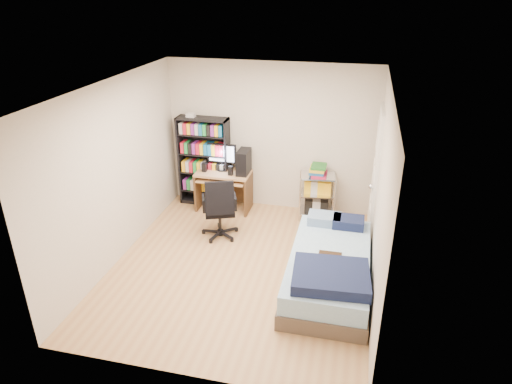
% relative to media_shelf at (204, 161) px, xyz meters
% --- Properties ---
extents(room, '(3.58, 4.08, 2.58)m').
position_rel_media_shelf_xyz_m(room, '(1.14, -1.84, 0.45)').
color(room, tan).
rests_on(room, ground).
extents(media_shelf, '(0.88, 0.29, 1.63)m').
position_rel_media_shelf_xyz_m(media_shelf, '(0.00, 0.00, 0.00)').
color(media_shelf, black).
rests_on(media_shelf, room).
extents(computer_desk, '(0.91, 0.53, 1.15)m').
position_rel_media_shelf_xyz_m(computer_desk, '(0.48, -0.12, -0.18)').
color(computer_desk, tan).
rests_on(computer_desk, room).
extents(office_chair, '(0.76, 0.76, 0.99)m').
position_rel_media_shelf_xyz_m(office_chair, '(0.61, -1.10, -0.49)').
color(office_chair, black).
rests_on(office_chair, room).
extents(wire_cart, '(0.62, 0.48, 0.93)m').
position_rel_media_shelf_xyz_m(wire_cart, '(1.99, -0.10, -0.19)').
color(wire_cart, silver).
rests_on(wire_cart, room).
extents(bed, '(1.03, 2.06, 0.59)m').
position_rel_media_shelf_xyz_m(bed, '(2.36, -1.99, -0.54)').
color(bed, brown).
rests_on(bed, room).
extents(door, '(0.12, 0.80, 2.00)m').
position_rel_media_shelf_xyz_m(door, '(2.87, -0.49, 0.20)').
color(door, silver).
rests_on(door, room).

